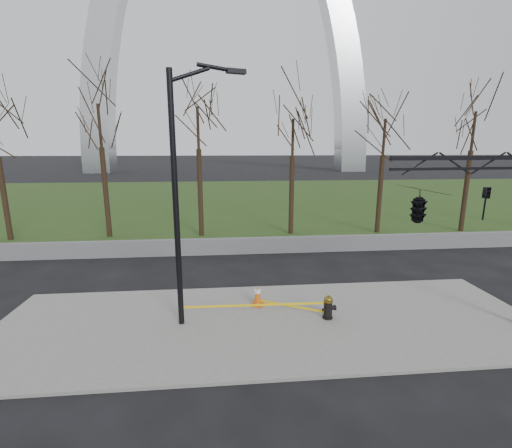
{
  "coord_description": "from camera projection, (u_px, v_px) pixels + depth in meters",
  "views": [
    {
      "loc": [
        -1.44,
        -10.65,
        5.8
      ],
      "look_at": [
        -0.25,
        2.0,
        3.0
      ],
      "focal_mm": 24.51,
      "sensor_mm": 36.0,
      "label": 1
    }
  ],
  "objects": [
    {
      "name": "ground",
      "position": [
        269.0,
        324.0,
        11.73
      ],
      "size": [
        500.0,
        500.0,
        0.0
      ],
      "primitive_type": "plane",
      "color": "black",
      "rests_on": "ground"
    },
    {
      "name": "sidewalk",
      "position": [
        269.0,
        322.0,
        11.72
      ],
      "size": [
        18.0,
        6.0,
        0.1
      ],
      "primitive_type": "cube",
      "color": "slate",
      "rests_on": "ground"
    },
    {
      "name": "grass_strip",
      "position": [
        236.0,
        198.0,
        40.9
      ],
      "size": [
        120.0,
        40.0,
        0.06
      ],
      "primitive_type": "cube",
      "color": "#244017",
      "rests_on": "ground"
    },
    {
      "name": "guardrail",
      "position": [
        250.0,
        246.0,
        19.41
      ],
      "size": [
        60.0,
        0.3,
        0.9
      ],
      "primitive_type": "cube",
      "color": "#59595B",
      "rests_on": "ground"
    },
    {
      "name": "gateway_arch",
      "position": [
        227.0,
        25.0,
        77.67
      ],
      "size": [
        66.0,
        6.0,
        65.0
      ],
      "primitive_type": null,
      "color": "silver",
      "rests_on": "ground"
    },
    {
      "name": "tree_row",
      "position": [
        246.0,
        167.0,
        22.43
      ],
      "size": [
        46.14,
        4.0,
        9.09
      ],
      "color": "black",
      "rests_on": "ground"
    },
    {
      "name": "fire_hydrant",
      "position": [
        328.0,
        307.0,
        11.83
      ],
      "size": [
        0.53,
        0.35,
        0.85
      ],
      "rotation": [
        0.0,
        0.0,
        0.15
      ],
      "color": "black",
      "rests_on": "sidewalk"
    },
    {
      "name": "traffic_cone",
      "position": [
        257.0,
        295.0,
        12.8
      ],
      "size": [
        0.53,
        0.53,
        0.78
      ],
      "rotation": [
        0.0,
        0.0,
        -0.43
      ],
      "color": "#DC540B",
      "rests_on": "sidewalk"
    },
    {
      "name": "street_light",
      "position": [
        182.0,
        184.0,
        10.67
      ],
      "size": [
        2.33,
        0.84,
        8.21
      ],
      "rotation": [
        0.0,
        0.0,
        0.28
      ],
      "color": "black",
      "rests_on": "ground"
    },
    {
      "name": "traffic_signal_mast",
      "position": [
        442.0,
        205.0,
        10.18
      ],
      "size": [
        5.09,
        2.52,
        6.0
      ],
      "rotation": [
        0.0,
        0.0,
        0.08
      ],
      "color": "black",
      "rests_on": "ground"
    },
    {
      "name": "caution_tape",
      "position": [
        268.0,
        305.0,
        11.87
      ],
      "size": [
        4.92,
        1.22,
        0.44
      ],
      "color": "yellow",
      "rests_on": "ground"
    }
  ]
}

